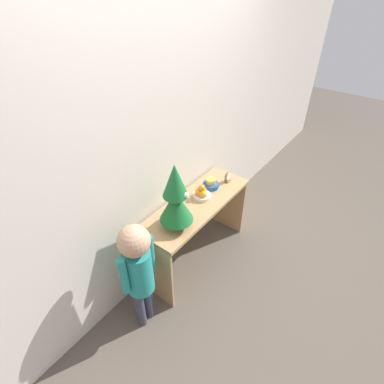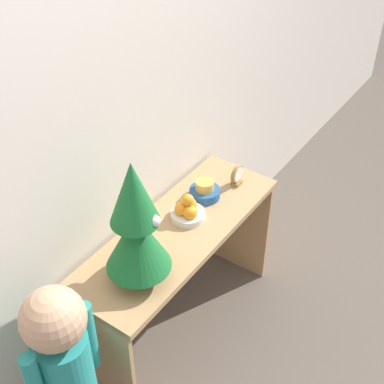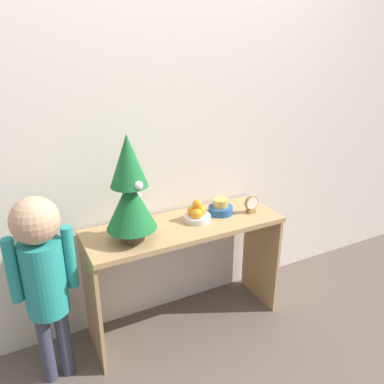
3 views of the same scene
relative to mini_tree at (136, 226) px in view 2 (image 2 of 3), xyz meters
The scene contains 8 objects.
ground_plane 1.04m from the mini_tree, 25.47° to the right, with size 12.00×12.00×0.00m, color brown.
back_wall 0.52m from the mini_tree, 41.48° to the left, with size 7.00×0.05×2.50m, color beige.
console_table 0.54m from the mini_tree, ahead, with size 1.16×0.40×0.69m.
mini_tree is the anchor object (origin of this frame).
fruit_bowl 0.48m from the mini_tree, ahead, with size 0.16×0.16×0.13m.
singing_bowl 0.64m from the mini_tree, ahead, with size 0.15×0.15×0.09m.
desk_clock 0.79m from the mini_tree, ahead, with size 0.09×0.04×0.11m.
child_figure 0.55m from the mini_tree, behind, with size 0.31×0.22×1.03m.
Camera 2 is at (-1.44, -0.87, 2.31)m, focal length 50.00 mm.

